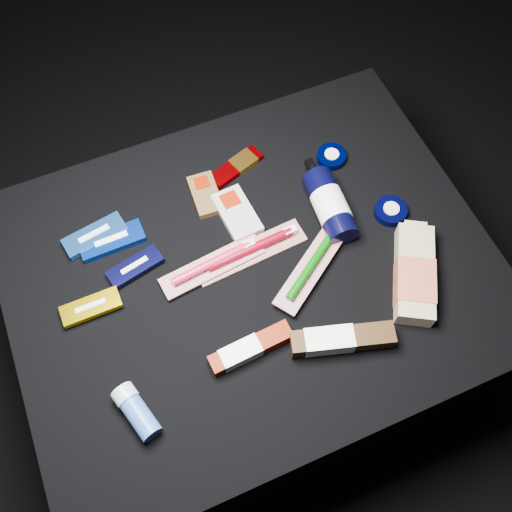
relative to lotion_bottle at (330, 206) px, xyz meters
name	(u,v)px	position (x,y,z in m)	size (l,w,h in m)	color
ground	(252,332)	(-0.20, -0.05, -0.43)	(3.00, 3.00, 0.00)	black
cloth_table	(252,304)	(-0.20, -0.05, -0.23)	(0.98, 0.78, 0.40)	black
luna_bar_0	(112,241)	(-0.45, 0.11, -0.02)	(0.14, 0.05, 0.02)	#0934AB
luna_bar_1	(95,236)	(-0.48, 0.14, -0.02)	(0.14, 0.07, 0.02)	blue
luna_bar_2	(135,267)	(-0.42, 0.04, -0.02)	(0.12, 0.07, 0.02)	black
luna_bar_3	(91,307)	(-0.53, -0.02, -0.02)	(0.12, 0.04, 0.02)	#B69303
clif_bar_0	(205,193)	(-0.23, 0.15, -0.02)	(0.06, 0.11, 0.02)	brown
clif_bar_1	(236,212)	(-0.18, 0.08, -0.02)	(0.08, 0.13, 0.02)	#A7A69F
power_bar	(238,165)	(-0.13, 0.19, -0.03)	(0.14, 0.08, 0.02)	#6F0002
lotion_bottle	(330,206)	(0.00, 0.00, 0.00)	(0.08, 0.21, 0.07)	black
cream_tin_upper	(331,157)	(0.07, 0.13, -0.02)	(0.07, 0.07, 0.02)	black
cream_tin_lower	(390,211)	(0.12, -0.05, -0.02)	(0.07, 0.07, 0.02)	black
bodywash_bottle	(414,276)	(0.09, -0.21, -0.01)	(0.17, 0.22, 0.05)	tan
deodorant_stick	(136,411)	(-0.51, -0.24, -0.01)	(0.07, 0.11, 0.04)	#3257AA
toothbrush_pack_0	(252,250)	(-0.19, -0.02, -0.02)	(0.24, 0.07, 0.03)	#ACA59F
toothbrush_pack_1	(213,264)	(-0.27, -0.02, -0.02)	(0.23, 0.08, 0.02)	#B6B0AA
toothbrush_pack_2	(312,265)	(-0.09, -0.11, -0.01)	(0.21, 0.17, 0.02)	beige
toothpaste_carton_red	(247,350)	(-0.28, -0.22, -0.02)	(0.17, 0.05, 0.03)	#6C1300
toothpaste_carton_green	(338,340)	(-0.12, -0.27, -0.01)	(0.20, 0.10, 0.04)	#321D0C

